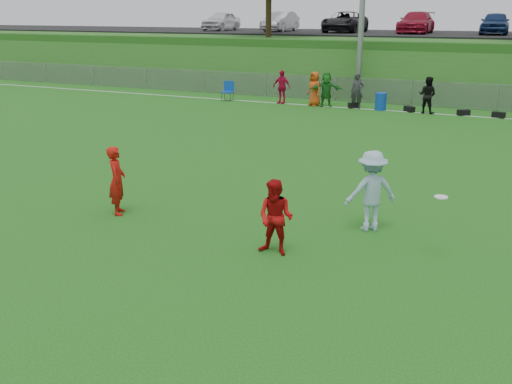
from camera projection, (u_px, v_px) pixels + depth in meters
The scene contains 14 objects.
ground at pixel (241, 250), 11.42m from camera, with size 120.00×120.00×0.00m, color #125613.
sideline_far at pixel (404, 112), 27.07m from camera, with size 60.00×0.10×0.01m, color white.
fence at pixel (412, 93), 28.62m from camera, with size 58.00×0.06×1.30m.
berm at pixel (442, 59), 37.92m from camera, with size 120.00×18.00×3.00m, color #275A19.
parking_lot at pixel (447, 34), 39.19m from camera, with size 120.00×12.00×0.10m, color black.
car_row at pixel (429, 23), 38.55m from camera, with size 32.04×5.18×1.44m.
spectator_row at pixel (340, 90), 28.06m from camera, with size 8.28×0.97×1.69m.
gear_bags at pixel (429, 110), 26.68m from camera, with size 7.22×0.58×0.26m.
player_red_left at pixel (117, 181), 13.24m from camera, with size 0.59×0.39×1.62m, color #BA130C.
player_red_center at pixel (276, 218), 11.02m from camera, with size 0.73×0.57×1.51m, color #B30C0E.
player_blue at pixel (371, 191), 12.23m from camera, with size 1.14×0.66×1.77m, color #97BCD2.
frisbee at pixel (441, 197), 10.71m from camera, with size 0.26×0.26×0.02m.
recycling_bin at pixel (381, 101), 27.44m from camera, with size 0.55×0.55×0.83m, color #1040AF.
camp_chair at pixel (228, 95), 30.37m from camera, with size 0.64×0.65×1.02m.
Camera 1 is at (4.58, -9.48, 4.57)m, focal length 40.00 mm.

